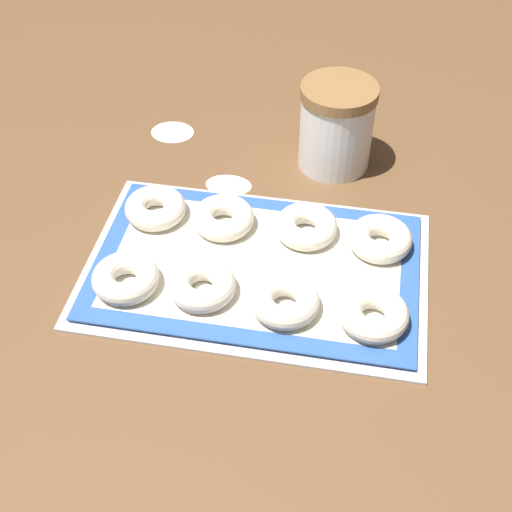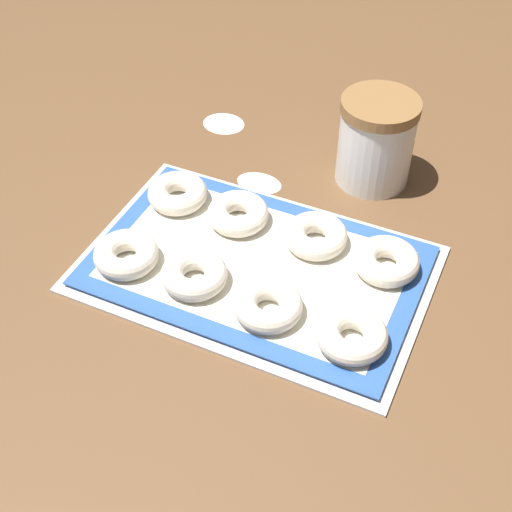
% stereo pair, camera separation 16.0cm
% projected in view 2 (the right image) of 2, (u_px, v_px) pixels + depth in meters
% --- Properties ---
extents(ground_plane, '(2.80, 2.80, 0.00)m').
position_uv_depth(ground_plane, '(244.00, 278.00, 0.90)').
color(ground_plane, brown).
extents(baking_tray, '(0.43, 0.28, 0.01)m').
position_uv_depth(baking_tray, '(256.00, 268.00, 0.91)').
color(baking_tray, silver).
rests_on(baking_tray, ground_plane).
extents(baking_mat, '(0.41, 0.26, 0.00)m').
position_uv_depth(baking_mat, '(256.00, 265.00, 0.90)').
color(baking_mat, '#2D569E').
rests_on(baking_mat, baking_tray).
extents(bagel_front_far_left, '(0.08, 0.08, 0.03)m').
position_uv_depth(bagel_front_far_left, '(126.00, 255.00, 0.90)').
color(bagel_front_far_left, silver).
rests_on(bagel_front_far_left, baking_mat).
extents(bagel_front_mid_left, '(0.08, 0.08, 0.03)m').
position_uv_depth(bagel_front_mid_left, '(194.00, 274.00, 0.87)').
color(bagel_front_mid_left, silver).
rests_on(bagel_front_mid_left, baking_mat).
extents(bagel_front_mid_right, '(0.08, 0.08, 0.03)m').
position_uv_depth(bagel_front_mid_right, '(268.00, 305.00, 0.84)').
color(bagel_front_mid_right, silver).
rests_on(bagel_front_mid_right, baking_mat).
extents(bagel_front_far_right, '(0.08, 0.08, 0.03)m').
position_uv_depth(bagel_front_far_right, '(352.00, 335.00, 0.80)').
color(bagel_front_far_right, silver).
rests_on(bagel_front_far_right, baking_mat).
extents(bagel_back_far_left, '(0.08, 0.08, 0.03)m').
position_uv_depth(bagel_back_far_left, '(178.00, 193.00, 0.98)').
color(bagel_back_far_left, silver).
rests_on(bagel_back_far_left, baking_mat).
extents(bagel_back_mid_left, '(0.08, 0.08, 0.03)m').
position_uv_depth(bagel_back_mid_left, '(238.00, 214.00, 0.95)').
color(bagel_back_mid_left, silver).
rests_on(bagel_back_mid_left, baking_mat).
extents(bagel_back_mid_right, '(0.08, 0.08, 0.03)m').
position_uv_depth(bagel_back_mid_right, '(316.00, 236.00, 0.92)').
color(bagel_back_mid_right, silver).
rests_on(bagel_back_mid_right, baking_mat).
extents(bagel_back_far_right, '(0.08, 0.08, 0.03)m').
position_uv_depth(bagel_back_far_right, '(386.00, 261.00, 0.89)').
color(bagel_back_far_right, silver).
rests_on(bagel_back_far_right, baking_mat).
extents(flour_canister, '(0.11, 0.11, 0.13)m').
position_uv_depth(flour_canister, '(376.00, 141.00, 1.00)').
color(flour_canister, white).
rests_on(flour_canister, ground_plane).
extents(flour_patch_near, '(0.07, 0.06, 0.00)m').
position_uv_depth(flour_patch_near, '(224.00, 123.00, 1.14)').
color(flour_patch_near, white).
rests_on(flour_patch_near, ground_plane).
extents(flour_patch_far, '(0.07, 0.05, 0.00)m').
position_uv_depth(flour_patch_far, '(259.00, 182.00, 1.04)').
color(flour_patch_far, white).
rests_on(flour_patch_far, ground_plane).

